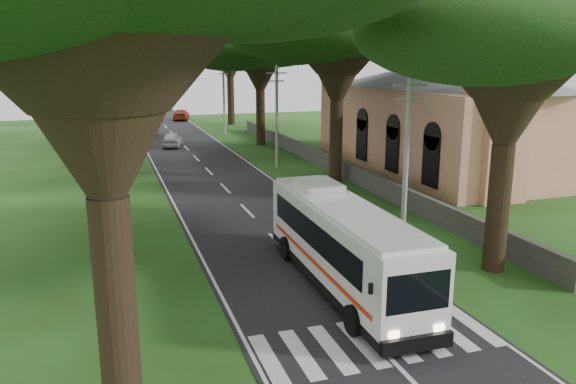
{
  "coord_description": "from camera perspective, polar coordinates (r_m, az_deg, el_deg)",
  "views": [
    {
      "loc": [
        -7.48,
        -16.18,
        8.61
      ],
      "look_at": [
        0.84,
        9.06,
        2.2
      ],
      "focal_mm": 35.0,
      "sensor_mm": 36.0,
      "label": 1
    }
  ],
  "objects": [
    {
      "name": "distant_car_b",
      "position": [
        64.0,
        -14.17,
        5.97
      ],
      "size": [
        2.34,
        3.74,
        1.16
      ],
      "primitive_type": "imported",
      "rotation": [
        0.0,
        0.0,
        -0.34
      ],
      "color": "navy",
      "rests_on": "road"
    },
    {
      "name": "crosswalk",
      "position": [
        18.2,
        8.71,
        -14.85
      ],
      "size": [
        8.0,
        3.0,
        0.01
      ],
      "primitive_type": "cube",
      "color": "silver",
      "rests_on": "ground"
    },
    {
      "name": "pole_far",
      "position": [
        63.67,
        -6.53,
        9.49
      ],
      "size": [
        1.6,
        0.24,
        8.0
      ],
      "color": "gray",
      "rests_on": "ground"
    },
    {
      "name": "tree_r_mida",
      "position": [
        39.45,
        5.15,
        17.6
      ],
      "size": [
        15.0,
        15.0,
        14.71
      ],
      "color": "black",
      "rests_on": "ground"
    },
    {
      "name": "distant_car_c",
      "position": [
        80.67,
        -10.82,
        7.74
      ],
      "size": [
        3.03,
        5.34,
        1.46
      ],
      "primitive_type": "imported",
      "rotation": [
        0.0,
        0.0,
        2.93
      ],
      "color": "maroon",
      "rests_on": "road"
    },
    {
      "name": "church",
      "position": [
        45.6,
        15.77,
        8.41
      ],
      "size": [
        14.0,
        24.0,
        11.6
      ],
      "color": "tan",
      "rests_on": "ground"
    },
    {
      "name": "property_wall",
      "position": [
        44.16,
        3.99,
        3.08
      ],
      "size": [
        0.35,
        50.0,
        1.2
      ],
      "primitive_type": "cube",
      "color": "#383533",
      "rests_on": "ground"
    },
    {
      "name": "tree_r_near",
      "position": [
        23.63,
        22.21,
        17.22
      ],
      "size": [
        12.82,
        12.82,
        13.39
      ],
      "color": "black",
      "rests_on": "ground"
    },
    {
      "name": "ground",
      "position": [
        19.79,
        6.04,
        -12.31
      ],
      "size": [
        140.0,
        140.0,
        0.0
      ],
      "primitive_type": "plane",
      "color": "#254513",
      "rests_on": "ground"
    },
    {
      "name": "tree_l_far",
      "position": [
        64.25,
        -19.87,
        15.34
      ],
      "size": [
        12.52,
        12.52,
        14.32
      ],
      "color": "black",
      "rests_on": "ground"
    },
    {
      "name": "pedestrian",
      "position": [
        29.88,
        -18.02,
        -2.3
      ],
      "size": [
        0.38,
        0.57,
        1.58
      ],
      "primitive_type": "imported",
      "rotation": [
        0.0,
        0.0,
        1.57
      ],
      "color": "black",
      "rests_on": "ground"
    },
    {
      "name": "coach_bus",
      "position": [
        21.43,
        5.53,
        -5.14
      ],
      "size": [
        2.75,
        11.14,
        3.27
      ],
      "rotation": [
        0.0,
        0.0,
        -0.01
      ],
      "color": "white",
      "rests_on": "ground"
    },
    {
      "name": "road",
      "position": [
        42.73,
        -7.79,
        1.82
      ],
      "size": [
        8.0,
        120.0,
        0.04
      ],
      "primitive_type": "cube",
      "color": "black",
      "rests_on": "ground"
    },
    {
      "name": "tree_r_far",
      "position": [
        74.0,
        -5.99,
        16.14
      ],
      "size": [
        13.84,
        13.84,
        15.11
      ],
      "color": "black",
      "rests_on": "ground"
    },
    {
      "name": "pole_near",
      "position": [
        26.07,
        11.93,
        3.48
      ],
      "size": [
        1.6,
        0.24,
        8.0
      ],
      "color": "gray",
      "rests_on": "ground"
    },
    {
      "name": "pole_mid",
      "position": [
        44.35,
        -1.15,
        7.83
      ],
      "size": [
        1.6,
        0.24,
        8.0
      ],
      "color": "gray",
      "rests_on": "ground"
    },
    {
      "name": "distant_car_a",
      "position": [
        56.25,
        -11.66,
        5.26
      ],
      "size": [
        2.65,
        4.53,
        1.45
      ],
      "primitive_type": "imported",
      "rotation": [
        0.0,
        0.0,
        2.91
      ],
      "color": "#9D9DA1",
      "rests_on": "road"
    },
    {
      "name": "tree_r_midb",
      "position": [
        56.25,
        -2.9,
        15.77
      ],
      "size": [
        16.27,
        16.27,
        14.3
      ],
      "color": "black",
      "rests_on": "ground"
    }
  ]
}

